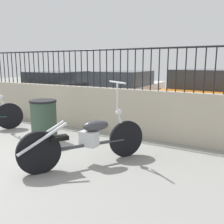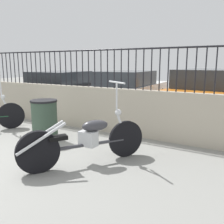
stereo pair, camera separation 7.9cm
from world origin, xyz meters
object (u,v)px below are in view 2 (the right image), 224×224
motorcycle_dark_grey (80,140)px  car_white (128,90)px  trash_bin (45,120)px  car_black (63,88)px  car_orange (209,93)px

motorcycle_dark_grey → car_white: 5.14m
motorcycle_dark_grey → trash_bin: size_ratio=2.16×
car_black → car_orange: size_ratio=0.94×
car_white → car_orange: bearing=-89.5°
trash_bin → motorcycle_dark_grey: bearing=-24.9°
motorcycle_dark_grey → car_orange: bearing=21.4°
car_orange → car_white: bearing=97.8°
car_white → car_orange: car_orange is taller
trash_bin → car_white: 4.17m
car_white → car_orange: 2.71m
trash_bin → car_black: car_black is taller
car_orange → motorcycle_dark_grey: bearing=172.3°
motorcycle_dark_grey → car_orange: 5.15m
trash_bin → car_orange: bearing=59.9°
motorcycle_dark_grey → car_white: car_white is taller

